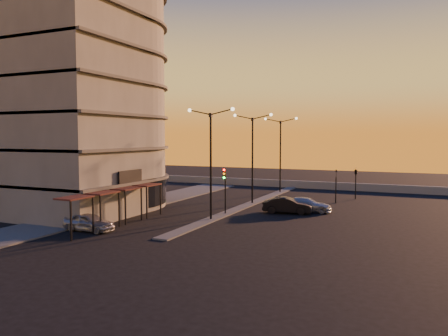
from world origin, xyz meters
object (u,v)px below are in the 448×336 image
at_px(car_sedan, 287,205).
at_px(streetlamp_mid, 252,151).
at_px(car_hatchback, 89,222).
at_px(traffic_light_main, 225,183).
at_px(car_wagon, 306,205).

bearing_deg(car_sedan, streetlamp_mid, 39.73).
distance_m(car_hatchback, car_sedan, 17.75).
bearing_deg(traffic_light_main, car_sedan, 31.19).
bearing_deg(traffic_light_main, car_wagon, 35.59).
xyz_separation_m(car_sedan, car_wagon, (1.42, 1.57, -0.07)).
relative_size(streetlamp_mid, car_wagon, 2.05).
height_order(car_hatchback, car_sedan, car_sedan).
distance_m(streetlamp_mid, car_sedan, 8.08).
bearing_deg(traffic_light_main, car_hatchback, -121.78).
xyz_separation_m(streetlamp_mid, car_hatchback, (-6.50, -17.62, -4.91)).
xyz_separation_m(traffic_light_main, car_sedan, (5.00, 3.03, -2.15)).
bearing_deg(traffic_light_main, streetlamp_mid, 90.00).
xyz_separation_m(car_hatchback, car_sedan, (11.50, 13.52, 0.06)).
bearing_deg(streetlamp_mid, car_hatchback, -110.25).
relative_size(streetlamp_mid, car_sedan, 2.11).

